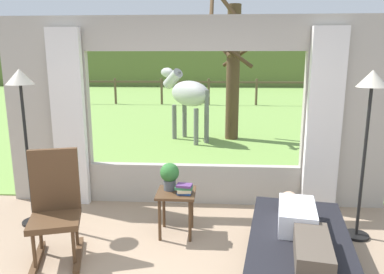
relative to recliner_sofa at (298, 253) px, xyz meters
name	(u,v)px	position (x,y,z in m)	size (l,w,h in m)	color
back_wall_with_window	(194,115)	(-1.08, 1.72, 1.03)	(5.20, 0.12, 2.55)	#ADA599
curtain_panel_left	(69,119)	(-2.77, 1.58, 0.98)	(0.44, 0.10, 2.40)	silver
curtain_panel_right	(324,122)	(0.61, 1.58, 0.98)	(0.44, 0.10, 2.40)	silver
outdoor_pasture_lawn	(209,104)	(-1.08, 12.62, -0.21)	(36.00, 21.68, 0.02)	#759E47
distant_hill_ridge	(212,69)	(-1.08, 22.46, 0.98)	(36.00, 2.00, 2.40)	#5E6D36
recliner_sofa	(298,253)	(0.00, 0.00, 0.00)	(1.18, 1.83, 0.42)	black
reclining_person	(301,226)	(0.00, -0.05, 0.30)	(0.44, 1.43, 0.22)	silver
rocking_chair	(55,206)	(-2.40, 0.19, 0.33)	(0.63, 0.78, 1.12)	#4C331E
side_table	(176,199)	(-1.23, 0.74, 0.21)	(0.44, 0.44, 0.52)	#4C331E
potted_plant	(170,175)	(-1.31, 0.80, 0.48)	(0.22, 0.22, 0.32)	#4C5156
book_stack	(184,189)	(-1.14, 0.68, 0.36)	(0.20, 0.15, 0.12)	#23478C
floor_lamp_left	(22,101)	(-3.04, 0.91, 1.31)	(0.32, 0.32, 1.90)	black
floor_lamp_right	(370,105)	(0.84, 0.81, 1.31)	(0.32, 0.32, 1.90)	black
horse	(188,94)	(-1.46, 5.54, 0.94)	(1.49, 1.56, 1.73)	#B2B2AD
pasture_tree	(232,68)	(-0.41, 5.78, 1.54)	(1.33, 1.46, 3.83)	#4C3823
pasture_fence_line	(209,88)	(-1.08, 12.31, 0.53)	(16.10, 0.10, 1.10)	brown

